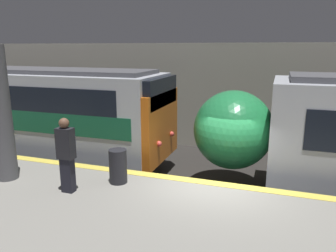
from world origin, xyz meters
TOP-DOWN VIEW (x-y plane):
  - ground_plane at (0.00, 0.00)m, footprint 120.00×120.00m
  - platform at (0.00, -2.08)m, footprint 40.00×4.17m
  - station_rear_barrier at (0.00, 6.40)m, footprint 50.00×0.15m
  - support_pillar_near at (-5.00, -1.53)m, footprint 0.51×0.51m
  - person_waiting at (-3.05, -1.70)m, footprint 0.38×0.24m
  - trash_bin at (-2.20, -0.85)m, footprint 0.44×0.44m

SIDE VIEW (x-z plane):
  - ground_plane at x=0.00m, z-range 0.00..0.00m
  - platform at x=0.00m, z-range 0.00..1.13m
  - trash_bin at x=-2.20m, z-range 1.12..1.97m
  - person_waiting at x=-3.05m, z-range 1.18..2.94m
  - station_rear_barrier at x=0.00m, z-range 0.00..4.59m
  - support_pillar_near at x=-5.00m, z-range 1.12..4.47m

